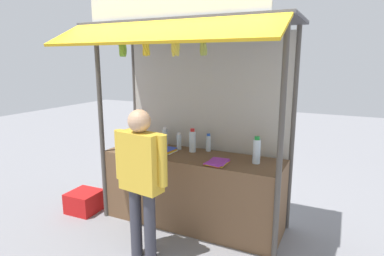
# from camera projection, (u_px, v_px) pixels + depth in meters

# --- Properties ---
(ground_plane) EXTENTS (20.00, 20.00, 0.00)m
(ground_plane) POSITION_uv_depth(u_px,v_px,m) (192.00, 222.00, 4.21)
(ground_plane) COLOR gray
(stall_counter) EXTENTS (2.26, 0.68, 0.91)m
(stall_counter) POSITION_uv_depth(u_px,v_px,m) (192.00, 190.00, 4.11)
(stall_counter) COLOR brown
(stall_counter) RESTS_ON ground
(stall_structure) EXTENTS (2.46, 1.49, 2.85)m
(stall_structure) POSITION_uv_depth(u_px,v_px,m) (195.00, 91.00, 3.93)
(stall_structure) COLOR #4C4742
(stall_structure) RESTS_ON ground
(water_bottle_rear_center) EXTENTS (0.07, 0.07, 0.26)m
(water_bottle_rear_center) POSITION_uv_depth(u_px,v_px,m) (165.00, 137.00, 4.46)
(water_bottle_rear_center) COLOR silver
(water_bottle_rear_center) RESTS_ON stall_counter
(water_bottle_left) EXTENTS (0.07, 0.07, 0.23)m
(water_bottle_left) POSITION_uv_depth(u_px,v_px,m) (208.00, 143.00, 4.19)
(water_bottle_left) COLOR silver
(water_bottle_left) RESTS_ON stall_counter
(water_bottle_mid_left) EXTENTS (0.09, 0.09, 0.31)m
(water_bottle_mid_left) POSITION_uv_depth(u_px,v_px,m) (192.00, 141.00, 4.15)
(water_bottle_mid_left) COLOR silver
(water_bottle_mid_left) RESTS_ON stall_counter
(water_bottle_right) EXTENTS (0.09, 0.09, 0.32)m
(water_bottle_right) POSITION_uv_depth(u_px,v_px,m) (257.00, 151.00, 3.68)
(water_bottle_right) COLOR silver
(water_bottle_right) RESTS_ON stall_counter
(water_bottle_center) EXTENTS (0.06, 0.06, 0.23)m
(water_bottle_center) POSITION_uv_depth(u_px,v_px,m) (179.00, 142.00, 4.27)
(water_bottle_center) COLOR silver
(water_bottle_center) RESTS_ON stall_counter
(magazine_stack_mid_right) EXTENTS (0.24, 0.31, 0.03)m
(magazine_stack_mid_right) POSITION_uv_depth(u_px,v_px,m) (217.00, 162.00, 3.69)
(magazine_stack_mid_right) COLOR red
(magazine_stack_mid_right) RESTS_ON stall_counter
(magazine_stack_far_left) EXTENTS (0.23, 0.26, 0.07)m
(magazine_stack_far_left) POSITION_uv_depth(u_px,v_px,m) (136.00, 145.00, 4.35)
(magazine_stack_far_left) COLOR blue
(magazine_stack_far_left) RESTS_ON stall_counter
(magazine_stack_back_right) EXTENTS (0.26, 0.31, 0.08)m
(magazine_stack_back_right) POSITION_uv_depth(u_px,v_px,m) (146.00, 152.00, 4.02)
(magazine_stack_back_right) COLOR green
(magazine_stack_back_right) RESTS_ON stall_counter
(magazine_stack_front_left) EXTENTS (0.22, 0.25, 0.04)m
(magazine_stack_front_left) POSITION_uv_depth(u_px,v_px,m) (166.00, 150.00, 4.16)
(magazine_stack_front_left) COLOR white
(magazine_stack_front_left) RESTS_ON stall_counter
(banana_bunch_inner_left) EXTENTS (0.11, 0.11, 0.26)m
(banana_bunch_inner_left) POSITION_uv_depth(u_px,v_px,m) (176.00, 49.00, 3.36)
(banana_bunch_inner_left) COLOR #332D23
(banana_bunch_inner_right) EXTENTS (0.10, 0.10, 0.25)m
(banana_bunch_inner_right) POSITION_uv_depth(u_px,v_px,m) (146.00, 49.00, 3.51)
(banana_bunch_inner_right) COLOR #332D23
(banana_bunch_leftmost) EXTENTS (0.11, 0.11, 0.26)m
(banana_bunch_leftmost) POSITION_uv_depth(u_px,v_px,m) (123.00, 50.00, 3.64)
(banana_bunch_leftmost) COLOR #332D23
(banana_bunch_rightmost) EXTENTS (0.08, 0.08, 0.25)m
(banana_bunch_rightmost) POSITION_uv_depth(u_px,v_px,m) (203.00, 48.00, 3.22)
(banana_bunch_rightmost) COLOR #332D23
(vendor_person) EXTENTS (0.61, 0.25, 1.61)m
(vendor_person) POSITION_uv_depth(u_px,v_px,m) (141.00, 172.00, 3.26)
(vendor_person) COLOR #383842
(vendor_person) RESTS_ON ground
(plastic_crate) EXTENTS (0.42, 0.42, 0.28)m
(plastic_crate) POSITION_uv_depth(u_px,v_px,m) (84.00, 201.00, 4.49)
(plastic_crate) COLOR red
(plastic_crate) RESTS_ON ground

